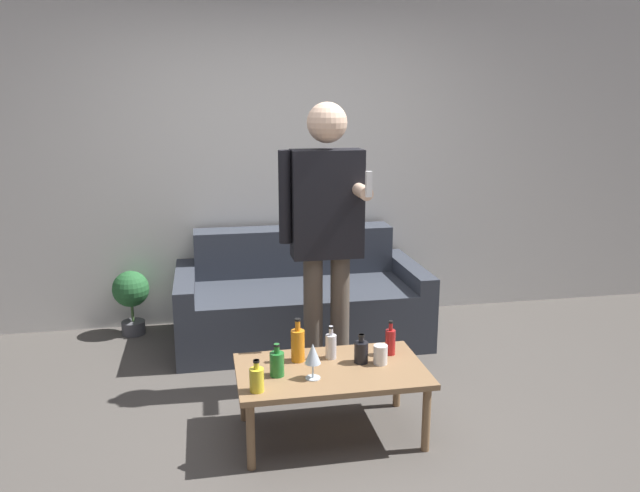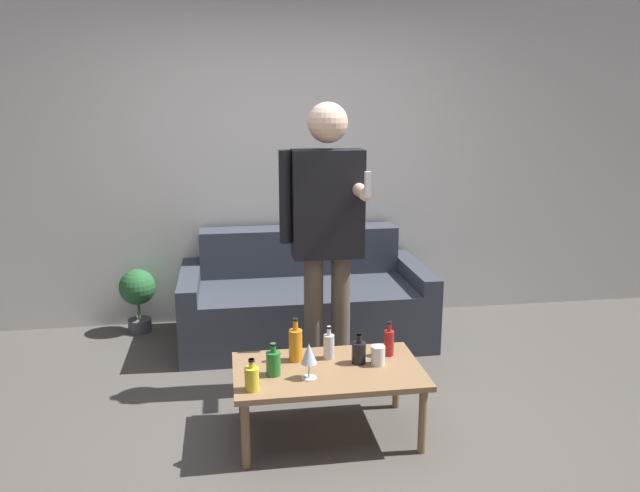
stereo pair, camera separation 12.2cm
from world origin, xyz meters
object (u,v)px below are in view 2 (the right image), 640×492
couch (304,300)px  coffee_table (328,376)px  bottle_orange (329,346)px  person_standing_front (327,225)px

couch → coffee_table: couch is taller
couch → bottle_orange: bearing=-91.4°
coffee_table → person_standing_front: bearing=81.5°
couch → bottle_orange: 1.34m
couch → person_standing_front: 1.18m
coffee_table → person_standing_front: size_ratio=0.57×
couch → coffee_table: bearing=-92.3°
coffee_table → person_standing_front: 0.91m
bottle_orange → coffee_table: bearing=-101.5°
couch → person_standing_front: size_ratio=1.03×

